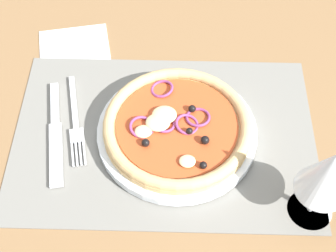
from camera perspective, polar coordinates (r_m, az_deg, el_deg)
ground_plane at (r=79.86cm, az=-0.44°, el=-1.68°), size 190.00×140.00×2.40cm
placemat at (r=78.71cm, az=-0.45°, el=-1.11°), size 47.54×32.58×0.40cm
plate at (r=77.94cm, az=1.05°, el=-0.77°), size 25.05×25.05×1.41cm
pizza at (r=76.48cm, az=1.01°, el=0.02°), size 23.00×23.00×2.62cm
fork at (r=80.91cm, az=-10.52°, el=0.26°), size 5.19×17.92×0.44cm
knife at (r=80.42cm, az=-12.77°, el=-0.80°), size 5.12×19.98×0.62cm
wine_glass at (r=66.42cm, az=17.83°, el=-5.25°), size 7.20×7.20×14.90cm
napkin at (r=92.69cm, az=-10.67°, el=8.72°), size 14.44×13.47×0.36cm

